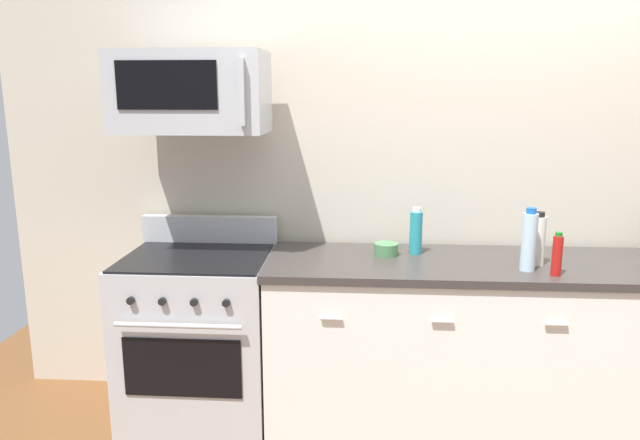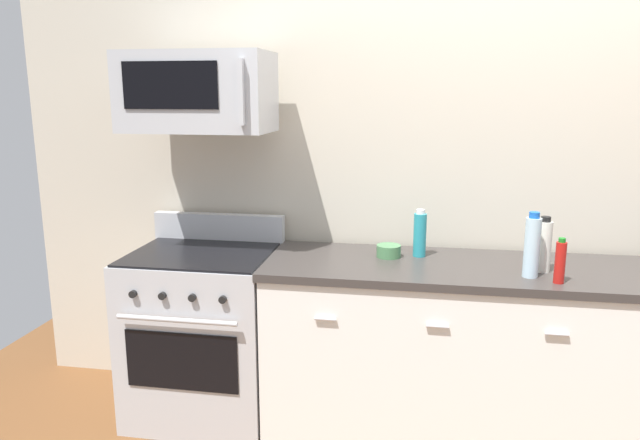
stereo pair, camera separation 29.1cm
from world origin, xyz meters
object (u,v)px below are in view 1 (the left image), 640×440
at_px(bowl_green_glaze, 386,249).
at_px(bottle_hot_sauce_red, 557,255).
at_px(microwave, 191,92).
at_px(range_oven, 200,337).
at_px(bottle_dish_soap, 416,232).
at_px(bottle_water_clear, 529,241).
at_px(bottle_vinegar_white, 538,240).

bearing_deg(bowl_green_glaze, bottle_hot_sauce_red, -21.08).
bearing_deg(microwave, range_oven, -90.29).
relative_size(range_oven, bottle_dish_soap, 4.35).
relative_size(range_oven, bottle_water_clear, 3.53).
distance_m(microwave, bottle_hot_sauce_red, 1.92).
height_order(bottle_dish_soap, bottle_water_clear, bottle_water_clear).
relative_size(microwave, bottle_hot_sauce_red, 3.62).
height_order(bottle_vinegar_white, bowl_green_glaze, bottle_vinegar_white).
bearing_deg(bottle_dish_soap, range_oven, -173.81).
xyz_separation_m(bottle_hot_sauce_red, bowl_green_glaze, (-0.77, 0.30, -0.06)).
relative_size(bottle_hot_sauce_red, bowl_green_glaze, 1.65).
xyz_separation_m(microwave, bottle_vinegar_white, (1.71, -0.09, -0.70)).
bearing_deg(bottle_hot_sauce_red, bottle_dish_soap, 151.20).
relative_size(bottle_vinegar_white, bottle_water_clear, 0.87).
bearing_deg(range_oven, bottle_dish_soap, 6.19).
bearing_deg(microwave, bowl_green_glaze, 2.18).
height_order(range_oven, bottle_water_clear, bottle_water_clear).
distance_m(bottle_dish_soap, bowl_green_glaze, 0.18).
xyz_separation_m(range_oven, bottle_vinegar_white, (1.71, -0.05, 0.58)).
distance_m(microwave, bottle_dish_soap, 1.34).
relative_size(bottle_water_clear, bottle_hot_sauce_red, 1.47).
bearing_deg(range_oven, bottle_hot_sauce_red, -6.98).
bearing_deg(bowl_green_glaze, bottle_dish_soap, 14.89).
xyz_separation_m(range_oven, bottle_dish_soap, (1.14, 0.12, 0.57)).
xyz_separation_m(bottle_dish_soap, bottle_hot_sauce_red, (0.61, -0.34, -0.02)).
relative_size(bottle_vinegar_white, bowl_green_glaze, 2.13).
bearing_deg(bottle_water_clear, microwave, 173.52).
xyz_separation_m(microwave, bottle_dish_soap, (1.14, 0.08, -0.71)).
xyz_separation_m(range_oven, bottle_water_clear, (1.64, -0.14, 0.59)).
distance_m(range_oven, bottle_vinegar_white, 1.81).
bearing_deg(bottle_water_clear, bottle_dish_soap, 152.30).
bearing_deg(bottle_hot_sauce_red, bowl_green_glaze, 158.92).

